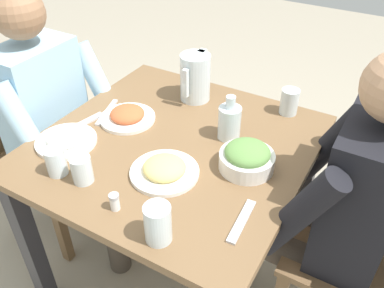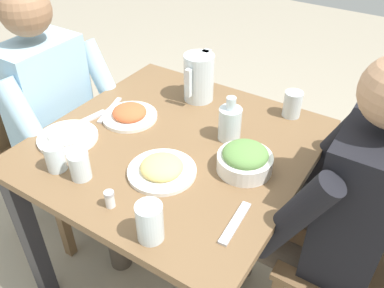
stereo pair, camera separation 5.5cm
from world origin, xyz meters
TOP-DOWN VIEW (x-y plane):
  - ground_plane at (0.00, 0.00)m, footprint 8.00×8.00m
  - dining_table at (0.00, 0.00)m, footprint 0.91×0.91m
  - chair_near at (0.03, -0.74)m, footprint 0.40×0.40m
  - chair_far at (-0.07, 0.74)m, footprint 0.40×0.40m
  - diner_near at (0.03, -0.53)m, footprint 0.48×0.53m
  - diner_far at (-0.07, 0.53)m, footprint 0.48×0.53m
  - water_pitcher at (-0.30, -0.09)m, footprint 0.16×0.12m
  - salad_bowl at (0.00, 0.27)m, footprint 0.18×0.18m
  - plate_rice_curry at (-0.04, -0.23)m, footprint 0.21×0.21m
  - plate_yoghurt at (0.19, -0.32)m, footprint 0.21×0.21m
  - plate_fries at (0.16, 0.06)m, footprint 0.22×0.22m
  - water_glass_center at (0.31, -0.14)m, footprint 0.06×0.06m
  - water_glass_far_right at (-0.38, 0.28)m, footprint 0.07×0.07m
  - water_glass_by_pitcher at (0.32, -0.23)m, footprint 0.06×0.06m
  - water_glass_far_left at (0.38, 0.19)m, footprint 0.07×0.07m
  - oil_carafe at (-0.13, 0.15)m, footprint 0.08×0.08m
  - salt_shaker at (0.35, 0.02)m, footprint 0.03×0.03m
  - fork_near at (0.07, -0.35)m, footprint 0.17×0.06m
  - knife_near at (-0.03, -0.33)m, footprint 0.18×0.07m
  - fork_far at (0.22, 0.36)m, footprint 0.17×0.04m

SIDE VIEW (x-z plane):
  - ground_plane at x=0.00m, z-range 0.00..0.00m
  - chair_near at x=0.03m, z-range 0.06..0.94m
  - chair_far at x=-0.07m, z-range 0.06..0.94m
  - dining_table at x=0.00m, z-range 0.24..0.97m
  - diner_near at x=0.03m, z-range 0.06..1.24m
  - diner_far at x=-0.07m, z-range 0.06..1.24m
  - fork_near at x=0.07m, z-range 0.73..0.74m
  - knife_near at x=-0.03m, z-range 0.73..0.74m
  - fork_far at x=0.22m, z-range 0.73..0.74m
  - plate_yoghurt at x=0.19m, z-range 0.72..0.76m
  - plate_fries at x=0.16m, z-range 0.72..0.77m
  - plate_rice_curry at x=-0.04m, z-range 0.72..0.77m
  - salt_shaker at x=0.35m, z-range 0.73..0.78m
  - salad_bowl at x=0.00m, z-range 0.72..0.81m
  - water_glass_center at x=0.31m, z-range 0.73..0.82m
  - water_glass_by_pitcher at x=0.32m, z-range 0.73..0.82m
  - water_glass_far_right at x=-0.38m, z-range 0.73..0.83m
  - oil_carafe at x=-0.13m, z-range 0.70..0.87m
  - water_glass_far_left at x=0.38m, z-range 0.73..0.84m
  - water_pitcher at x=-0.30m, z-range 0.73..0.92m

